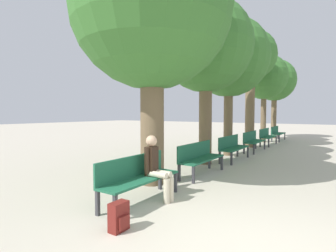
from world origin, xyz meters
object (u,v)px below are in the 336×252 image
object	(u,v)px
tree_row_1	(206,47)
tree_row_5	(274,81)
person_seated	(156,165)
tree_row_4	(264,77)
bench_row_2	(232,146)
tree_row_2	(229,58)
backpack	(119,217)
bench_row_1	(199,156)
tree_row_0	(152,10)
bench_row_4	(267,135)
tree_row_3	(251,58)
bench_row_0	(138,175)
bench_row_5	(277,132)
bench_row_3	(253,140)

from	to	relation	value
tree_row_1	tree_row_5	distance (m)	10.55
person_seated	tree_row_4	bearing A→B (deg)	93.79
bench_row_2	tree_row_2	world-z (taller)	tree_row_2
person_seated	backpack	bearing A→B (deg)	-75.67
tree_row_4	bench_row_1	bearing A→B (deg)	-86.70
tree_row_0	person_seated	size ratio (longest dim) A/B	4.78
bench_row_1	bench_row_4	world-z (taller)	same
tree_row_0	tree_row_5	size ratio (longest dim) A/B	1.15
bench_row_1	tree_row_5	size ratio (longest dim) A/B	0.36
tree_row_1	tree_row_3	xyz separation A→B (m)	(0.00, 5.04, 0.52)
tree_row_3	tree_row_5	size ratio (longest dim) A/B	1.10
tree_row_5	backpack	distance (m)	16.20
tree_row_5	tree_row_3	bearing A→B (deg)	-90.00
tree_row_0	bench_row_4	bearing A→B (deg)	86.70
bench_row_0	tree_row_3	xyz separation A→B (m)	(-0.53, 9.13, 3.85)
bench_row_2	bench_row_4	world-z (taller)	same
tree_row_3	tree_row_5	bearing A→B (deg)	90.00
bench_row_4	bench_row_5	xyz separation A→B (m)	(0.00, 2.60, 0.00)
bench_row_3	backpack	bearing A→B (deg)	-86.23
backpack	bench_row_3	bearing A→B (deg)	93.77
tree_row_3	tree_row_4	size ratio (longest dim) A/B	1.13
bench_row_5	person_seated	bearing A→B (deg)	-88.95
tree_row_1	tree_row_5	size ratio (longest dim) A/B	1.04
tree_row_2	person_seated	world-z (taller)	tree_row_2
tree_row_0	tree_row_1	world-z (taller)	tree_row_0
bench_row_3	person_seated	distance (m)	7.53
bench_row_0	tree_row_2	world-z (taller)	tree_row_2
bench_row_4	backpack	size ratio (longest dim) A/B	4.47
tree_row_1	bench_row_2	bearing A→B (deg)	64.43
bench_row_2	tree_row_4	world-z (taller)	tree_row_4
bench_row_1	bench_row_3	distance (m)	5.21
bench_row_4	backpack	world-z (taller)	bench_row_4
bench_row_0	bench_row_2	xyz separation A→B (m)	(0.00, 5.21, 0.00)
tree_row_4	tree_row_5	distance (m)	2.80
bench_row_0	tree_row_0	size ratio (longest dim) A/B	0.31
bench_row_3	person_seated	xyz separation A→B (m)	(0.23, -7.53, 0.16)
bench_row_0	bench_row_4	distance (m)	10.41
bench_row_5	tree_row_3	bearing A→B (deg)	-97.81
tree_row_0	tree_row_4	distance (m)	10.67
tree_row_2	tree_row_5	xyz separation A→B (m)	(0.00, 8.45, -0.04)
bench_row_3	tree_row_5	distance (m)	7.60
bench_row_3	tree_row_1	distance (m)	5.02
bench_row_0	bench_row_2	bearing A→B (deg)	90.00
bench_row_0	tree_row_0	world-z (taller)	tree_row_0
bench_row_5	tree_row_1	xyz separation A→B (m)	(-0.53, -8.92, 3.33)
bench_row_2	tree_row_3	distance (m)	5.52
tree_row_1	tree_row_4	size ratio (longest dim) A/B	1.07
bench_row_1	tree_row_1	distance (m)	3.69
bench_row_5	backpack	distance (m)	14.14
tree_row_2	tree_row_3	distance (m)	2.98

